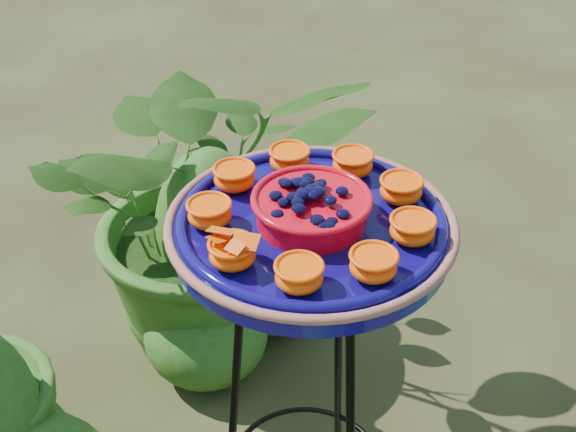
% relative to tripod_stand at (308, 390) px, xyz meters
% --- Properties ---
extents(tripod_stand, '(0.32, 0.33, 0.80)m').
position_rel_tripod_stand_xyz_m(tripod_stand, '(0.00, 0.00, 0.00)').
color(tripod_stand, black).
rests_on(tripod_stand, ground).
extents(feeder_dish, '(0.45, 0.45, 0.10)m').
position_rel_tripod_stand_xyz_m(feeder_dish, '(-0.00, -0.00, 0.35)').
color(feeder_dish, '#0D0755').
rests_on(feeder_dish, tripod_stand).
extents(shrub_back_left, '(1.00, 1.00, 0.84)m').
position_rel_tripod_stand_xyz_m(shrub_back_left, '(-0.57, 0.43, -0.07)').
color(shrub_back_left, '#254C14').
rests_on(shrub_back_left, ground).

